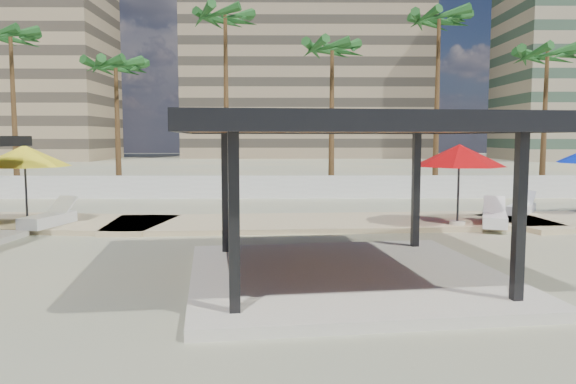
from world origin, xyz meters
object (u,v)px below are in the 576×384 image
lounger_a (49,219)px  lounger_d (521,208)px  pavilion_central (346,184)px  umbrella_c (459,156)px  lounger_b (495,218)px

lounger_a → lounger_d: 17.97m
pavilion_central → lounger_a: bearing=136.5°
umbrella_c → lounger_b: (1.30, -0.00, -2.19)m
lounger_a → lounger_b: size_ratio=1.01×
pavilion_central → lounger_d: 12.99m
pavilion_central → umbrella_c: bearing=48.5°
umbrella_c → lounger_b: umbrella_c is taller
umbrella_c → lounger_d: 5.10m
lounger_b → pavilion_central: bearing=158.5°
lounger_b → lounger_d: 3.70m
pavilion_central → lounger_b: pavilion_central is taller
lounger_a → umbrella_c: bearing=-77.2°
pavilion_central → lounger_a: (-9.52, 6.93, -1.79)m
pavilion_central → lounger_a: pavilion_central is taller
pavilion_central → lounger_d: (8.21, 9.90, -1.81)m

